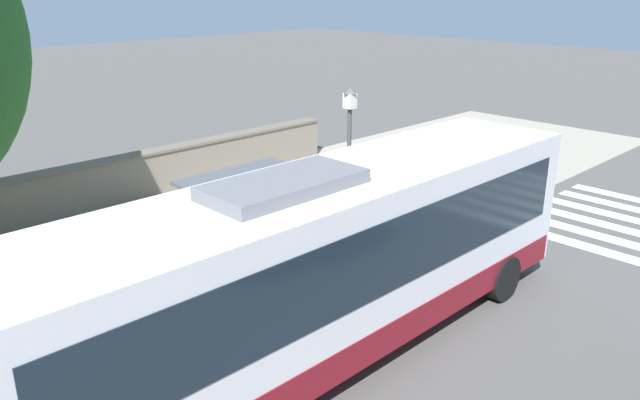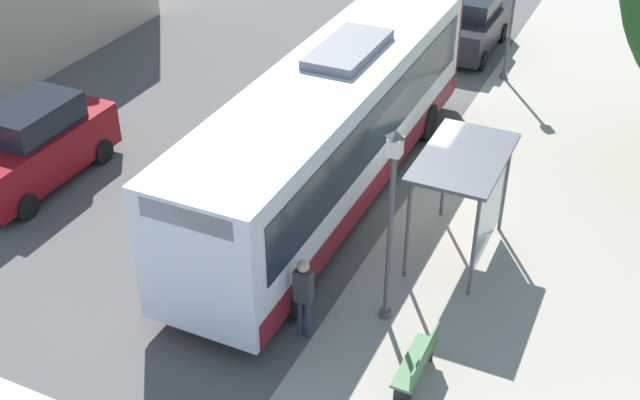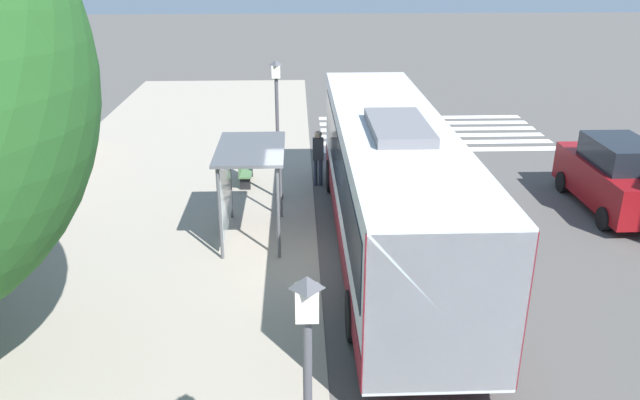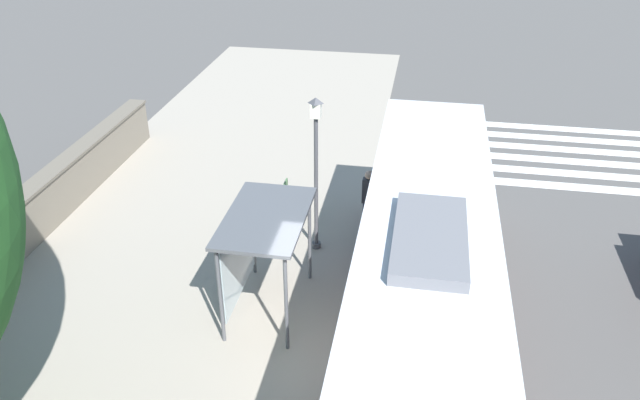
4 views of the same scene
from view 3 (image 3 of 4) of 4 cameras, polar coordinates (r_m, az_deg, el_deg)
ground_plane at (r=15.25m, az=-0.12°, el=-5.53°), size 120.00×120.00×0.00m
sidewalk_plaza at (r=15.76m, az=-16.78°, el=-5.56°), size 9.00×44.00×0.02m
crosswalk_stripes at (r=26.16m, az=10.05°, el=6.13°), size 9.00×5.25×0.01m
bus at (r=15.03m, az=6.39°, el=1.64°), size 2.61×11.94×3.57m
bus_shelter at (r=15.78m, az=-6.87°, el=3.33°), size 1.68×2.80×2.46m
pedestrian at (r=19.61m, az=-0.17°, el=4.29°), size 0.34×0.24×1.80m
bench at (r=20.08m, az=-6.90°, el=2.76°), size 0.40×1.46×0.88m
street_lamp_near at (r=18.10m, az=-3.93°, el=7.36°), size 0.28×0.28×4.17m
parked_car_far_lane at (r=19.66m, az=25.34°, el=1.95°), size 1.86×4.34×2.09m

